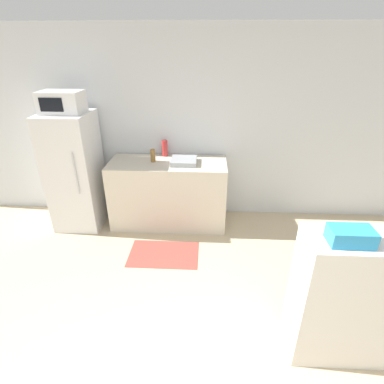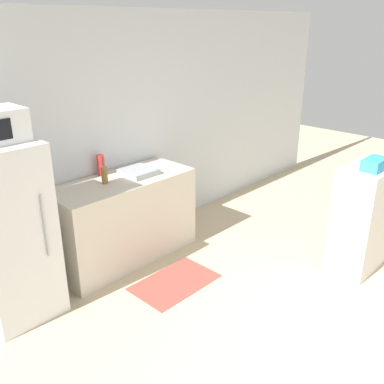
{
  "view_description": "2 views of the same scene",
  "coord_description": "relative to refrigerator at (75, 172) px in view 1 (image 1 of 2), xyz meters",
  "views": [
    {
      "loc": [
        0.32,
        -0.77,
        2.35
      ],
      "look_at": [
        0.16,
        2.15,
        0.89
      ],
      "focal_mm": 28.0,
      "sensor_mm": 36.0,
      "label": 1
    },
    {
      "loc": [
        -2.73,
        -0.47,
        2.46
      ],
      "look_at": [
        -0.12,
        2.02,
        1.01
      ],
      "focal_mm": 40.0,
      "sensor_mm": 36.0,
      "label": 2
    }
  ],
  "objects": [
    {
      "name": "bottle_tall",
      "position": [
        1.19,
        0.33,
        0.25
      ],
      "size": [
        0.08,
        0.08,
        0.22
      ],
      "primitive_type": "cylinder",
      "color": "red",
      "rests_on": "counter"
    },
    {
      "name": "wall_back",
      "position": [
        1.46,
        0.44,
        0.51
      ],
      "size": [
        8.0,
        0.06,
        2.6
      ],
      "primitive_type": "cube",
      "color": "silver",
      "rests_on": "ground_plane"
    },
    {
      "name": "bottle_short",
      "position": [
        1.06,
        0.08,
        0.22
      ],
      "size": [
        0.06,
        0.06,
        0.17
      ],
      "primitive_type": "cylinder",
      "color": "olive",
      "rests_on": "counter"
    },
    {
      "name": "refrigerator",
      "position": [
        0.0,
        0.0,
        0.0
      ],
      "size": [
        0.61,
        0.66,
        1.58
      ],
      "color": "silver",
      "rests_on": "ground_plane"
    },
    {
      "name": "counter",
      "position": [
        1.26,
        0.07,
        -0.33
      ],
      "size": [
        1.58,
        0.65,
        0.93
      ],
      "primitive_type": "cube",
      "color": "beige",
      "rests_on": "ground_plane"
    },
    {
      "name": "microwave",
      "position": [
        -0.0,
        -0.0,
        0.92
      ],
      "size": [
        0.5,
        0.36,
        0.26
      ],
      "color": "white",
      "rests_on": "refrigerator"
    },
    {
      "name": "sink_basin",
      "position": [
        1.48,
        0.05,
        0.17
      ],
      "size": [
        0.33,
        0.34,
        0.06
      ],
      "primitive_type": "cube",
      "color": "#9EA3A8",
      "rests_on": "counter"
    },
    {
      "name": "basket",
      "position": [
        2.76,
        -1.94,
        0.4
      ],
      "size": [
        0.29,
        0.17,
        0.11
      ],
      "primitive_type": "cube",
      "color": "#2D8EC6",
      "rests_on": "shelf_cabinet"
    },
    {
      "name": "shelf_cabinet",
      "position": [
        2.87,
        -1.87,
        -0.22
      ],
      "size": [
        0.74,
        0.41,
        1.13
      ],
      "primitive_type": "cube",
      "color": "silver",
      "rests_on": "ground_plane"
    },
    {
      "name": "kitchen_rug",
      "position": [
        1.27,
        -0.7,
        -0.78
      ],
      "size": [
        0.85,
        0.54,
        0.01
      ],
      "primitive_type": "cube",
      "color": "#99473D",
      "rests_on": "ground_plane"
    }
  ]
}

